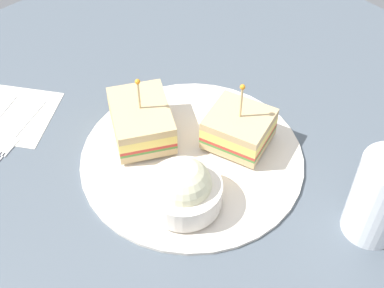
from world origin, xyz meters
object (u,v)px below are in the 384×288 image
Objects in this scene: plate at (192,157)px; sandwich_half_front at (141,120)px; napkin at (16,115)px; coleslaw_bowl at (184,189)px; sandwich_half_back at (239,128)px; drink_glass at (380,200)px; fork at (13,137)px.

plate is 2.36× the size of sandwich_half_front.
sandwich_half_front reaches higher than napkin.
plate is 8.35cm from coleslaw_bowl.
drink_glass reaches higher than sandwich_half_back.
fork is (-13.35, 12.18, -3.13)cm from sandwich_half_front.
napkin is (-10.71, 15.89, -3.23)cm from sandwich_half_front.
coleslaw_bowl reaches higher than napkin.
plate is 2.99× the size of sandwich_half_back.
drink_glass is at bearing -70.82° from sandwich_half_front.
sandwich_half_back is at bearing -45.43° from fork.
fork reaches higher than napkin.
coleslaw_bowl is at bearing -68.81° from fork.
plate is at bearing 110.10° from drink_glass.
sandwich_half_back is 0.82× the size of fork.
sandwich_half_front is 1.09× the size of napkin.
napkin is at bearing 114.73° from drink_glass.
napkin is (-12.96, 23.54, -0.41)cm from plate.
drink_glass is at bearing -60.60° from fork.
drink_glass is 48.77cm from fork.
drink_glass reaches higher than plate.
sandwich_half_front is 13.18cm from sandwich_half_back.
plate is 3.21× the size of coleslaw_bowl.
sandwich_half_front is at bearing 109.18° from drink_glass.
sandwich_half_front is 19.44cm from napkin.
plate is at bearing -61.15° from napkin.
fork is (-15.60, 19.83, -0.31)cm from plate.
drink_glass is at bearing -50.82° from coleslaw_bowl.
plate is at bearing 40.13° from coleslaw_bowl.
sandwich_half_front is 1.36× the size of coleslaw_bowl.
sandwich_half_back reaches higher than plate.
drink_glass is (1.91, -20.03, 2.07)cm from sandwich_half_back.
plate reaches higher than napkin.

